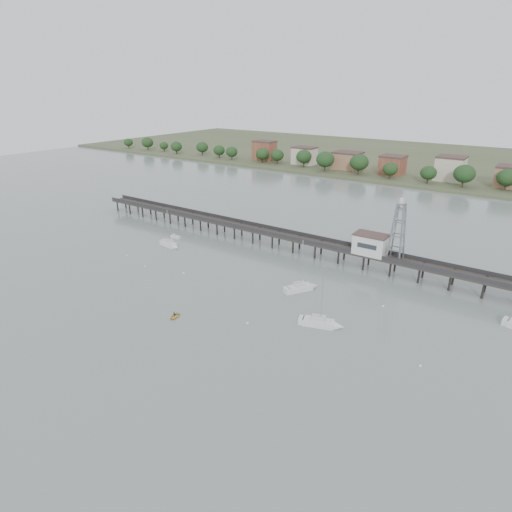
{
  "coord_description": "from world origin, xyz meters",
  "views": [
    {
      "loc": [
        59.47,
        -40.46,
        44.21
      ],
      "look_at": [
        1.98,
        42.0,
        4.0
      ],
      "focal_mm": 30.0,
      "sensor_mm": 36.0,
      "label": 1
    }
  ],
  "objects": [
    {
      "name": "lattice_tower",
      "position": [
        31.5,
        60.0,
        11.1
      ],
      "size": [
        3.2,
        3.2,
        15.5
      ],
      "color": "slate",
      "rests_on": "ground"
    },
    {
      "name": "ground_plane",
      "position": [
        0.0,
        0.0,
        0.0
      ],
      "size": [
        500.0,
        500.0,
        0.0
      ],
      "primitive_type": "plane",
      "color": "slate",
      "rests_on": "ground"
    },
    {
      "name": "far_shore",
      "position": [
        0.36,
        239.58,
        0.95
      ],
      "size": [
        500.0,
        170.0,
        10.4
      ],
      "color": "#475133",
      "rests_on": "ground"
    },
    {
      "name": "pier_building",
      "position": [
        25.0,
        60.0,
        6.67
      ],
      "size": [
        8.4,
        5.4,
        5.3
      ],
      "color": "silver",
      "rests_on": "ground"
    },
    {
      "name": "sailboat_c",
      "position": [
        17.53,
        39.24,
        0.64
      ],
      "size": [
        6.07,
        7.93,
        13.06
      ],
      "rotation": [
        0.0,
        0.0,
        1.02
      ],
      "color": "silver",
      "rests_on": "ground"
    },
    {
      "name": "mooring_buoys",
      "position": [
        4.99,
        28.92,
        0.08
      ],
      "size": [
        81.86,
        22.94,
        0.39
      ],
      "color": "#F0EEBB",
      "rests_on": "ground"
    },
    {
      "name": "yellow_dinghy",
      "position": [
        1.96,
        12.8,
        0.0
      ],
      "size": [
        2.08,
        0.92,
        2.82
      ],
      "primitive_type": "imported",
      "rotation": [
        0.0,
        0.0,
        0.17
      ],
      "color": "yellow",
      "rests_on": "ground"
    },
    {
      "name": "sailboat_d",
      "position": [
        28.79,
        27.23,
        0.64
      ],
      "size": [
        8.49,
        4.76,
        13.48
      ],
      "rotation": [
        0.0,
        0.0,
        0.31
      ],
      "color": "silver",
      "rests_on": "ground"
    },
    {
      "name": "dinghy_occupant",
      "position": [
        1.96,
        12.8,
        0.0
      ],
      "size": [
        0.69,
        1.18,
        0.27
      ],
      "primitive_type": "imported",
      "rotation": [
        0.0,
        0.0,
        3.42
      ],
      "color": "black",
      "rests_on": "ground"
    },
    {
      "name": "pier",
      "position": [
        0.0,
        60.0,
        3.79
      ],
      "size": [
        150.0,
        5.0,
        5.5
      ],
      "color": "#2D2823",
      "rests_on": "ground"
    },
    {
      "name": "white_tender",
      "position": [
        -33.0,
        48.19,
        0.37
      ],
      "size": [
        3.12,
        1.35,
        1.2
      ],
      "rotation": [
        0.0,
        0.0,
        0.02
      ],
      "color": "silver",
      "rests_on": "ground"
    },
    {
      "name": "sailboat_b",
      "position": [
        -28.29,
        41.75,
        0.65
      ],
      "size": [
        7.12,
        2.76,
        11.6
      ],
      "rotation": [
        0.0,
        0.0,
        -0.11
      ],
      "color": "silver",
      "rests_on": "ground"
    }
  ]
}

